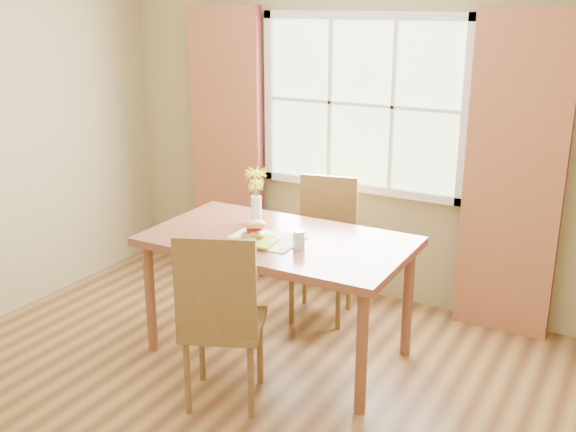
{
  "coord_description": "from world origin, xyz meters",
  "views": [
    {
      "loc": [
        1.96,
        -2.73,
        2.23
      ],
      "look_at": [
        0.05,
        0.67,
        0.98
      ],
      "focal_mm": 42.0,
      "sensor_mm": 36.0,
      "label": 1
    }
  ],
  "objects_px": {
    "chair_far": "(325,241)",
    "croissant_sandwich": "(254,229)",
    "chair_near": "(220,314)",
    "water_glass": "(299,240)",
    "flower_vase": "(256,190)",
    "dining_table": "(278,250)"
  },
  "relations": [
    {
      "from": "chair_far",
      "to": "croissant_sandwich",
      "type": "xyz_separation_m",
      "value": [
        -0.08,
        -0.83,
        0.32
      ]
    },
    {
      "from": "croissant_sandwich",
      "to": "chair_near",
      "type": "bearing_deg",
      "value": -107.97
    },
    {
      "from": "chair_near",
      "to": "chair_far",
      "type": "distance_m",
      "value": 1.41
    },
    {
      "from": "croissant_sandwich",
      "to": "water_glass",
      "type": "bearing_deg",
      "value": -28.24
    },
    {
      "from": "chair_near",
      "to": "croissant_sandwich",
      "type": "bearing_deg",
      "value": 80.07
    },
    {
      "from": "flower_vase",
      "to": "dining_table",
      "type": "bearing_deg",
      "value": -34.83
    },
    {
      "from": "chair_far",
      "to": "croissant_sandwich",
      "type": "relative_size",
      "value": 5.33
    },
    {
      "from": "chair_near",
      "to": "water_glass",
      "type": "xyz_separation_m",
      "value": [
        0.17,
        0.6,
        0.28
      ]
    },
    {
      "from": "chair_far",
      "to": "flower_vase",
      "type": "xyz_separation_m",
      "value": [
        -0.26,
        -0.51,
        0.47
      ]
    },
    {
      "from": "flower_vase",
      "to": "croissant_sandwich",
      "type": "bearing_deg",
      "value": -60.9
    },
    {
      "from": "croissant_sandwich",
      "to": "water_glass",
      "type": "relative_size",
      "value": 1.72
    },
    {
      "from": "dining_table",
      "to": "flower_vase",
      "type": "height_order",
      "value": "flower_vase"
    },
    {
      "from": "chair_near",
      "to": "croissant_sandwich",
      "type": "height_order",
      "value": "chair_near"
    },
    {
      "from": "dining_table",
      "to": "water_glass",
      "type": "distance_m",
      "value": 0.27
    },
    {
      "from": "dining_table",
      "to": "croissant_sandwich",
      "type": "distance_m",
      "value": 0.23
    },
    {
      "from": "chair_near",
      "to": "dining_table",
      "type": "bearing_deg",
      "value": 69.61
    },
    {
      "from": "chair_far",
      "to": "flower_vase",
      "type": "distance_m",
      "value": 0.74
    },
    {
      "from": "chair_far",
      "to": "flower_vase",
      "type": "height_order",
      "value": "flower_vase"
    },
    {
      "from": "dining_table",
      "to": "chair_far",
      "type": "xyz_separation_m",
      "value": [
        -0.02,
        0.71,
        -0.16
      ]
    },
    {
      "from": "chair_near",
      "to": "chair_far",
      "type": "bearing_deg",
      "value": 68.86
    },
    {
      "from": "dining_table",
      "to": "chair_near",
      "type": "xyz_separation_m",
      "value": [
        0.04,
        -0.7,
        -0.14
      ]
    },
    {
      "from": "chair_near",
      "to": "chair_far",
      "type": "height_order",
      "value": "chair_near"
    }
  ]
}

